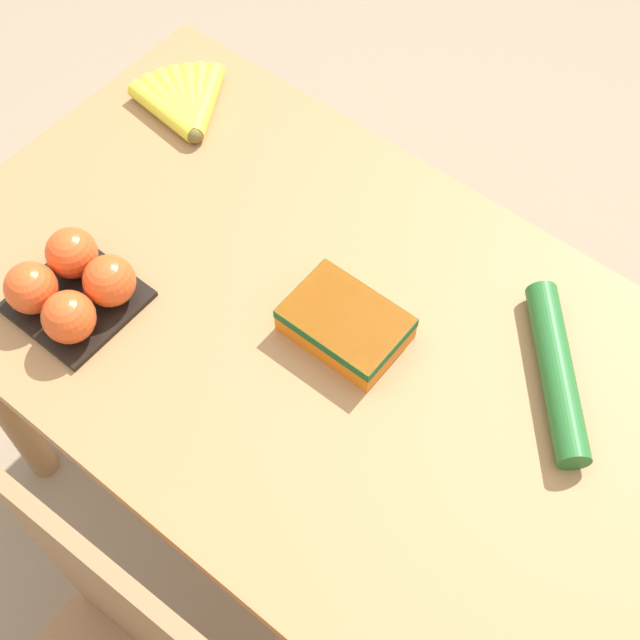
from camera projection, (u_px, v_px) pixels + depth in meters
name	position (u px, v px, depth m)	size (l,w,h in m)	color
ground_plane	(320.00, 512.00, 1.97)	(12.00, 12.00, 0.00)	gray
dining_table	(320.00, 371.00, 1.41)	(1.23, 0.73, 0.77)	#9E7044
banana_bunch	(185.00, 105.00, 1.53)	(0.17, 0.16, 0.03)	brown
tomato_pack	(71.00, 287.00, 1.30)	(0.17, 0.17, 0.09)	black
carrot_bag	(345.00, 323.00, 1.28)	(0.17, 0.12, 0.05)	orange
cucumber_near	(557.00, 371.00, 1.25)	(0.22, 0.24, 0.05)	#236028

